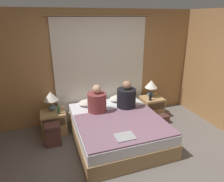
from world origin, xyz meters
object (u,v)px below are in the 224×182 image
Objects in this scene: bed at (117,128)px; nightstand_left at (54,122)px; person_left_in_bed at (97,102)px; beer_bottle_on_left_stand at (59,110)px; lamp_left at (51,98)px; pillow_left at (90,102)px; laptop_on_bed at (125,137)px; beer_bottle_on_right_stand at (150,97)px; backpack_on_floor at (53,133)px; lamp_right at (151,86)px; handbag_on_floor at (162,119)px; pillow_right at (120,98)px; nightstand_right at (151,107)px; person_right_in_bed at (126,97)px.

nightstand_left is at bearing 149.90° from bed.
person_left_in_bed reaches higher than beer_bottle_on_left_stand.
nightstand_left is 0.53m from lamp_left.
pillow_left reaches higher than laptop_on_bed.
backpack_on_floor is (-2.26, -0.30, -0.33)m from beer_bottle_on_right_stand.
beer_bottle_on_right_stand is (2.10, 0.00, 0.00)m from beer_bottle_on_left_stand.
bed is 1.49m from lamp_right.
nightstand_left is at bearing 160.08° from person_left_in_bed.
beer_bottle_on_left_stand is (-0.75, 0.19, -0.15)m from person_left_in_bed.
person_left_in_bed is at bearing -80.95° from pillow_left.
pillow_left is 1.41× the size of handbag_on_floor.
person_left_in_bed is 1.39× the size of backpack_on_floor.
pillow_left is at bearing 171.70° from beer_bottle_on_right_stand.
pillow_right is at bearing 0.00° from pillow_left.
pillow_left is at bearing -179.87° from lamp_right.
beer_bottle_on_left_stand reaches higher than backpack_on_floor.
lamp_right reaches higher than nightstand_left.
bed is at bearing -168.20° from handbag_on_floor.
nightstand_right is 1.56m from pillow_left.
laptop_on_bed is at bearing -54.87° from lamp_left.
pillow_left is 2.30× the size of beer_bottle_on_left_stand.
beer_bottle_on_left_stand is at bearing 60.83° from backpack_on_floor.
pillow_right is at bearing 2.98° from nightstand_left.
beer_bottle_on_left_stand is 0.98× the size of beer_bottle_on_right_stand.
pillow_right is (-0.81, 0.08, 0.31)m from nightstand_right.
pillow_left is 1.42m from beer_bottle_on_right_stand.
beer_bottle_on_right_stand is at bearing -16.69° from pillow_right.
laptop_on_bed is at bearing -108.58° from pillow_right.
nightstand_left is (-1.17, 0.68, 0.00)m from bed.
laptop_on_bed is at bearing -132.97° from beer_bottle_on_right_stand.
lamp_right is at bearing 5.37° from beer_bottle_on_left_stand.
backpack_on_floor is 1.18× the size of handbag_on_floor.
laptop_on_bed is 1.70m from handbag_on_floor.
nightstand_left is 2.41m from handbag_on_floor.
beer_bottle_on_right_stand is 0.62× the size of handbag_on_floor.
lamp_right is 1.55m from pillow_left.
nightstand_right is at bearing 45.34° from beer_bottle_on_right_stand.
person_right_in_bed is at bearing 0.00° from person_left_in_bed.
beer_bottle_on_right_stand is (2.22, -0.21, -0.20)m from lamp_left.
lamp_right is 0.31m from beer_bottle_on_right_stand.
person_right_in_bed is (0.65, 0.00, 0.00)m from person_left_in_bed.
nightstand_left is at bearing 133.32° from beer_bottle_on_left_stand.
pillow_right is 0.86× the size of person_left_in_bed.
backpack_on_floor is (-1.09, 0.96, -0.29)m from laptop_on_bed.
bed is 3.82× the size of pillow_left.
beer_bottle_on_right_stand is (0.68, -0.21, 0.02)m from pillow_right.
beer_bottle_on_left_stand is 1.56m from laptop_on_bed.
bed reaches higher than nightstand_right.
bed is 0.89m from pillow_right.
nightstand_left is 0.43m from backpack_on_floor.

